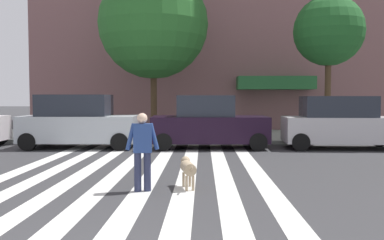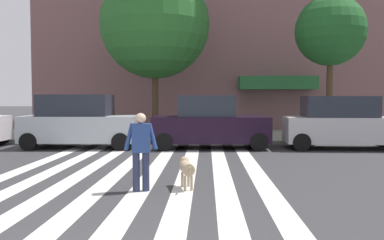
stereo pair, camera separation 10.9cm
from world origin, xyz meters
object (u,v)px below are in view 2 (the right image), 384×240
Objects in this scene: parked_car_behind_first at (80,122)px; dog_on_leash at (186,168)px; parked_car_third_in_line at (209,124)px; parked_car_fourth_in_line at (342,123)px; street_tree_nearest at (155,24)px; pedestrian_dog_walker at (141,147)px; street_tree_middle at (330,31)px.

parked_car_behind_first is 4.43× the size of dog_on_leash.
dog_on_leash is at bearing -94.36° from parked_car_third_in_line.
street_tree_nearest reaches higher than parked_car_fourth_in_line.
pedestrian_dog_walker is (-6.53, -7.42, -0.05)m from parked_car_fourth_in_line.
street_tree_middle is at bearing 58.84° from dog_on_leash.
parked_car_third_in_line is at bearing -54.99° from street_tree_nearest.
parked_car_fourth_in_line is at bearing 48.67° from pedestrian_dog_walker.
parked_car_behind_first is 5.05m from parked_car_third_in_line.
parked_car_third_in_line is at bearing -0.00° from parked_car_behind_first.
parked_car_behind_first is at bearing 180.00° from parked_car_third_in_line.
parked_car_fourth_in_line is 9.88m from pedestrian_dog_walker.
dog_on_leash is (-0.54, -7.10, -0.51)m from parked_car_third_in_line.
street_tree_middle is (10.36, 2.56, 3.85)m from parked_car_behind_first.
parked_car_fourth_in_line is 9.51m from street_tree_nearest.
parked_car_fourth_in_line reaches higher than dog_on_leash.
parked_car_third_in_line is 7.56m from pedestrian_dog_walker.
parked_car_fourth_in_line is 0.71× the size of street_tree_middle.
parked_car_behind_first is at bearing -124.64° from street_tree_nearest.
street_tree_nearest is at bearing 125.01° from parked_car_third_in_line.
parked_car_third_in_line is at bearing -154.20° from street_tree_middle.
parked_car_behind_first is 2.69× the size of pedestrian_dog_walker.
parked_car_behind_first is 8.24m from pedestrian_dog_walker.
parked_car_third_in_line is 7.14m from dog_on_leash.
parked_car_third_in_line reaches higher than pedestrian_dog_walker.
pedestrian_dog_walker is at bearing -124.19° from street_tree_middle.
parked_car_behind_first reaches higher than pedestrian_dog_walker.
parked_car_fourth_in_line is (10.10, 0.00, -0.03)m from parked_car_behind_first.
parked_car_fourth_in_line is 9.06m from dog_on_leash.
pedestrian_dog_walker is at bearing -101.26° from parked_car_third_in_line.
street_tree_middle reaches higher than parked_car_fourth_in_line.
pedestrian_dog_walker is (1.07, -11.05, -4.47)m from street_tree_nearest.
street_tree_nearest is 11.99m from dog_on_leash.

